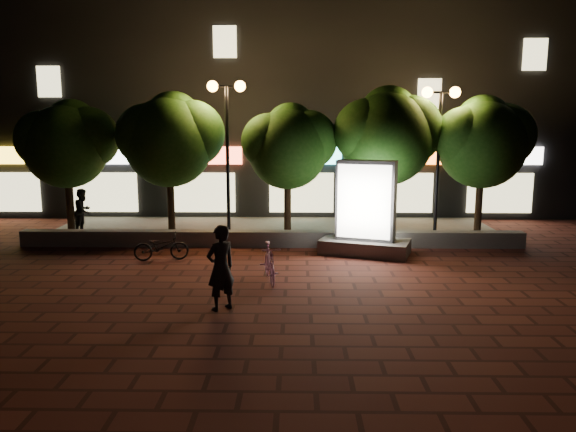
{
  "coord_description": "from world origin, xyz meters",
  "views": [
    {
      "loc": [
        0.83,
        -13.05,
        3.93
      ],
      "look_at": [
        0.58,
        1.5,
        1.42
      ],
      "focal_mm": 34.08,
      "sensor_mm": 36.0,
      "label": 1
    }
  ],
  "objects_px": {
    "street_lamp_left": "(227,119)",
    "pedestrian": "(83,211)",
    "tree_left": "(171,137)",
    "scooter_parked": "(161,247)",
    "street_lamp_right": "(440,123)",
    "tree_far_left": "(68,141)",
    "tree_mid": "(289,143)",
    "rider": "(221,268)",
    "tree_right": "(388,133)",
    "ad_kiosk": "(366,217)",
    "scooter_pink": "(269,263)",
    "tree_far_right": "(484,139)"
  },
  "relations": [
    {
      "from": "street_lamp_right",
      "to": "scooter_parked",
      "type": "height_order",
      "value": "street_lamp_right"
    },
    {
      "from": "pedestrian",
      "to": "scooter_parked",
      "type": "bearing_deg",
      "value": -125.34
    },
    {
      "from": "tree_left",
      "to": "tree_right",
      "type": "distance_m",
      "value": 7.3
    },
    {
      "from": "tree_mid",
      "to": "scooter_parked",
      "type": "relative_size",
      "value": 2.93
    },
    {
      "from": "street_lamp_right",
      "to": "pedestrian",
      "type": "distance_m",
      "value": 12.53
    },
    {
      "from": "tree_mid",
      "to": "pedestrian",
      "type": "relative_size",
      "value": 2.87
    },
    {
      "from": "rider",
      "to": "tree_mid",
      "type": "bearing_deg",
      "value": -140.77
    },
    {
      "from": "tree_right",
      "to": "rider",
      "type": "height_order",
      "value": "tree_right"
    },
    {
      "from": "ad_kiosk",
      "to": "pedestrian",
      "type": "distance_m",
      "value": 9.87
    },
    {
      "from": "tree_right",
      "to": "rider",
      "type": "distance_m",
      "value": 9.15
    },
    {
      "from": "tree_left",
      "to": "street_lamp_right",
      "type": "xyz_separation_m",
      "value": [
        8.95,
        -0.26,
        0.45
      ]
    },
    {
      "from": "tree_far_left",
      "to": "scooter_pink",
      "type": "distance_m",
      "value": 9.35
    },
    {
      "from": "tree_mid",
      "to": "ad_kiosk",
      "type": "relative_size",
      "value": 1.56
    },
    {
      "from": "tree_left",
      "to": "tree_right",
      "type": "bearing_deg",
      "value": 0.0
    },
    {
      "from": "street_lamp_right",
      "to": "tree_left",
      "type": "bearing_deg",
      "value": 178.32
    },
    {
      "from": "tree_far_left",
      "to": "street_lamp_left",
      "type": "height_order",
      "value": "street_lamp_left"
    },
    {
      "from": "tree_far_left",
      "to": "tree_mid",
      "type": "xyz_separation_m",
      "value": [
        7.5,
        -0.0,
        -0.08
      ]
    },
    {
      "from": "tree_mid",
      "to": "scooter_pink",
      "type": "relative_size",
      "value": 2.79
    },
    {
      "from": "rider",
      "to": "pedestrian",
      "type": "height_order",
      "value": "rider"
    },
    {
      "from": "tree_far_left",
      "to": "tree_right",
      "type": "distance_m",
      "value": 10.81
    },
    {
      "from": "tree_far_left",
      "to": "scooter_parked",
      "type": "height_order",
      "value": "tree_far_left"
    },
    {
      "from": "street_lamp_right",
      "to": "rider",
      "type": "relative_size",
      "value": 2.73
    },
    {
      "from": "tree_left",
      "to": "tree_mid",
      "type": "xyz_separation_m",
      "value": [
        4.0,
        -0.0,
        -0.23
      ]
    },
    {
      "from": "scooter_pink",
      "to": "pedestrian",
      "type": "height_order",
      "value": "pedestrian"
    },
    {
      "from": "street_lamp_right",
      "to": "rider",
      "type": "bearing_deg",
      "value": -131.17
    },
    {
      "from": "ad_kiosk",
      "to": "rider",
      "type": "bearing_deg",
      "value": -125.9
    },
    {
      "from": "tree_mid",
      "to": "scooter_pink",
      "type": "distance_m",
      "value": 6.07
    },
    {
      "from": "tree_left",
      "to": "scooter_parked",
      "type": "xyz_separation_m",
      "value": [
        0.37,
        -3.3,
        -3.04
      ]
    },
    {
      "from": "tree_mid",
      "to": "tree_far_right",
      "type": "xyz_separation_m",
      "value": [
        6.5,
        0.0,
        0.15
      ]
    },
    {
      "from": "tree_left",
      "to": "scooter_pink",
      "type": "relative_size",
      "value": 3.03
    },
    {
      "from": "tree_far_right",
      "to": "scooter_pink",
      "type": "distance_m",
      "value": 9.23
    },
    {
      "from": "tree_left",
      "to": "street_lamp_left",
      "type": "bearing_deg",
      "value": -7.7
    },
    {
      "from": "street_lamp_right",
      "to": "ad_kiosk",
      "type": "bearing_deg",
      "value": -140.92
    },
    {
      "from": "street_lamp_right",
      "to": "rider",
      "type": "height_order",
      "value": "street_lamp_right"
    },
    {
      "from": "tree_far_left",
      "to": "ad_kiosk",
      "type": "xyz_separation_m",
      "value": [
        9.82,
        -2.39,
        -2.16
      ]
    },
    {
      "from": "ad_kiosk",
      "to": "rider",
      "type": "height_order",
      "value": "ad_kiosk"
    },
    {
      "from": "tree_right",
      "to": "ad_kiosk",
      "type": "bearing_deg",
      "value": -112.27
    },
    {
      "from": "tree_far_right",
      "to": "ad_kiosk",
      "type": "height_order",
      "value": "tree_far_right"
    },
    {
      "from": "rider",
      "to": "tree_far_left",
      "type": "bearing_deg",
      "value": -90.96
    },
    {
      "from": "tree_far_right",
      "to": "tree_left",
      "type": "bearing_deg",
      "value": 180.0
    },
    {
      "from": "scooter_pink",
      "to": "rider",
      "type": "xyz_separation_m",
      "value": [
        -0.92,
        -2.03,
        0.43
      ]
    },
    {
      "from": "street_lamp_left",
      "to": "scooter_pink",
      "type": "relative_size",
      "value": 3.21
    },
    {
      "from": "tree_right",
      "to": "tree_far_right",
      "type": "xyz_separation_m",
      "value": [
        3.2,
        -0.0,
        -0.2
      ]
    },
    {
      "from": "street_lamp_left",
      "to": "pedestrian",
      "type": "relative_size",
      "value": 3.3
    },
    {
      "from": "tree_left",
      "to": "street_lamp_right",
      "type": "height_order",
      "value": "street_lamp_right"
    },
    {
      "from": "street_lamp_left",
      "to": "rider",
      "type": "relative_size",
      "value": 2.84
    },
    {
      "from": "scooter_pink",
      "to": "ad_kiosk",
      "type": "bearing_deg",
      "value": 36.99
    },
    {
      "from": "rider",
      "to": "street_lamp_left",
      "type": "bearing_deg",
      "value": -124.89
    },
    {
      "from": "rider",
      "to": "scooter_pink",
      "type": "bearing_deg",
      "value": -154.96
    },
    {
      "from": "tree_far_left",
      "to": "pedestrian",
      "type": "xyz_separation_m",
      "value": [
        0.3,
        0.18,
        -2.43
      ]
    }
  ]
}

